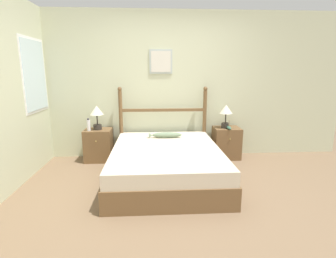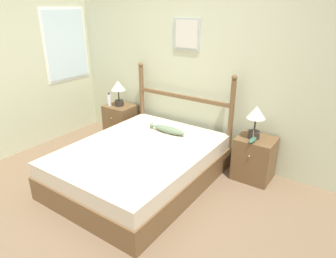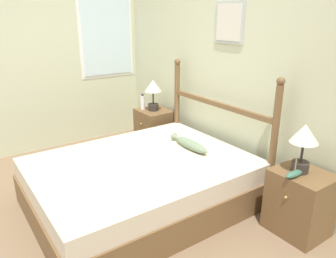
{
  "view_description": "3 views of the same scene",
  "coord_description": "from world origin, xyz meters",
  "px_view_note": "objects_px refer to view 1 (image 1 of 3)",
  "views": [
    {
      "loc": [
        -0.3,
        -2.98,
        1.54
      ],
      "look_at": [
        -0.05,
        1.09,
        0.63
      ],
      "focal_mm": 28.0,
      "sensor_mm": 36.0,
      "label": 1
    },
    {
      "loc": [
        2.02,
        -1.86,
        2.05
      ],
      "look_at": [
        -0.03,
        1.1,
        0.55
      ],
      "focal_mm": 32.0,
      "sensor_mm": 36.0,
      "label": 2
    },
    {
      "loc": [
        2.34,
        -0.8,
        1.77
      ],
      "look_at": [
        -0.18,
        0.97,
        0.69
      ],
      "focal_mm": 35.0,
      "sensor_mm": 36.0,
      "label": 3
    }
  ],
  "objects_px": {
    "nightstand_left": "(99,145)",
    "model_boat": "(229,128)",
    "table_lamp_left": "(97,113)",
    "nightstand_right": "(226,143)",
    "bed": "(166,163)",
    "fish_pillow": "(166,135)",
    "table_lamp_right": "(226,112)",
    "bottle": "(89,125)"
  },
  "relations": [
    {
      "from": "table_lamp_left",
      "to": "fish_pillow",
      "type": "height_order",
      "value": "table_lamp_left"
    },
    {
      "from": "table_lamp_left",
      "to": "fish_pillow",
      "type": "xyz_separation_m",
      "value": [
        1.15,
        -0.29,
        -0.32
      ]
    },
    {
      "from": "nightstand_left",
      "to": "table_lamp_left",
      "type": "bearing_deg",
      "value": -83.9
    },
    {
      "from": "bed",
      "to": "table_lamp_left",
      "type": "bearing_deg",
      "value": 142.59
    },
    {
      "from": "bed",
      "to": "fish_pillow",
      "type": "relative_size",
      "value": 3.71
    },
    {
      "from": "nightstand_left",
      "to": "fish_pillow",
      "type": "distance_m",
      "value": 1.22
    },
    {
      "from": "bed",
      "to": "nightstand_left",
      "type": "height_order",
      "value": "nightstand_left"
    },
    {
      "from": "table_lamp_left",
      "to": "bed",
      "type": "bearing_deg",
      "value": -37.41
    },
    {
      "from": "bed",
      "to": "fish_pillow",
      "type": "distance_m",
      "value": 0.63
    },
    {
      "from": "bed",
      "to": "model_boat",
      "type": "xyz_separation_m",
      "value": [
        1.12,
        0.75,
        0.35
      ]
    },
    {
      "from": "table_lamp_left",
      "to": "model_boat",
      "type": "distance_m",
      "value": 2.26
    },
    {
      "from": "bed",
      "to": "model_boat",
      "type": "bearing_deg",
      "value": 33.7
    },
    {
      "from": "nightstand_left",
      "to": "bed",
      "type": "bearing_deg",
      "value": -37.76
    },
    {
      "from": "nightstand_right",
      "to": "model_boat",
      "type": "bearing_deg",
      "value": -92.91
    },
    {
      "from": "table_lamp_left",
      "to": "table_lamp_right",
      "type": "distance_m",
      "value": 2.22
    },
    {
      "from": "bed",
      "to": "nightstand_left",
      "type": "relative_size",
      "value": 3.62
    },
    {
      "from": "nightstand_right",
      "to": "table_lamp_left",
      "type": "height_order",
      "value": "table_lamp_left"
    },
    {
      "from": "table_lamp_left",
      "to": "table_lamp_right",
      "type": "bearing_deg",
      "value": -0.0
    },
    {
      "from": "nightstand_left",
      "to": "table_lamp_left",
      "type": "distance_m",
      "value": 0.56
    },
    {
      "from": "table_lamp_right",
      "to": "bed",
      "type": "bearing_deg",
      "value": -141.7
    },
    {
      "from": "fish_pillow",
      "to": "nightstand_left",
      "type": "bearing_deg",
      "value": 165.1
    },
    {
      "from": "nightstand_left",
      "to": "model_boat",
      "type": "xyz_separation_m",
      "value": [
        2.25,
        -0.13,
        0.3
      ]
    },
    {
      "from": "nightstand_right",
      "to": "table_lamp_left",
      "type": "distance_m",
      "value": 2.32
    },
    {
      "from": "table_lamp_right",
      "to": "model_boat",
      "type": "bearing_deg",
      "value": -74.93
    },
    {
      "from": "bottle",
      "to": "model_boat",
      "type": "relative_size",
      "value": 1.1
    },
    {
      "from": "bed",
      "to": "fish_pillow",
      "type": "xyz_separation_m",
      "value": [
        0.03,
        0.57,
        0.28
      ]
    },
    {
      "from": "nightstand_left",
      "to": "table_lamp_right",
      "type": "height_order",
      "value": "table_lamp_right"
    },
    {
      "from": "nightstand_left",
      "to": "nightstand_right",
      "type": "relative_size",
      "value": 1.0
    },
    {
      "from": "table_lamp_left",
      "to": "table_lamp_right",
      "type": "relative_size",
      "value": 1.0
    },
    {
      "from": "table_lamp_right",
      "to": "model_boat",
      "type": "height_order",
      "value": "table_lamp_right"
    },
    {
      "from": "nightstand_left",
      "to": "fish_pillow",
      "type": "bearing_deg",
      "value": -14.9
    },
    {
      "from": "table_lamp_right",
      "to": "fish_pillow",
      "type": "relative_size",
      "value": 0.76
    },
    {
      "from": "bed",
      "to": "nightstand_left",
      "type": "distance_m",
      "value": 1.43
    },
    {
      "from": "bed",
      "to": "nightstand_right",
      "type": "xyz_separation_m",
      "value": [
        1.13,
        0.87,
        0.05
      ]
    },
    {
      "from": "nightstand_left",
      "to": "model_boat",
      "type": "height_order",
      "value": "model_boat"
    },
    {
      "from": "nightstand_left",
      "to": "table_lamp_left",
      "type": "relative_size",
      "value": 1.35
    },
    {
      "from": "fish_pillow",
      "to": "table_lamp_right",
      "type": "bearing_deg",
      "value": 15.46
    },
    {
      "from": "bed",
      "to": "nightstand_right",
      "type": "height_order",
      "value": "nightstand_right"
    },
    {
      "from": "bed",
      "to": "bottle",
      "type": "xyz_separation_m",
      "value": [
        -1.26,
        0.77,
        0.42
      ]
    },
    {
      "from": "nightstand_right",
      "to": "fish_pillow",
      "type": "xyz_separation_m",
      "value": [
        -1.1,
        -0.31,
        0.24
      ]
    },
    {
      "from": "bottle",
      "to": "nightstand_right",
      "type": "bearing_deg",
      "value": 2.37
    },
    {
      "from": "bed",
      "to": "bottle",
      "type": "distance_m",
      "value": 1.53
    }
  ]
}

